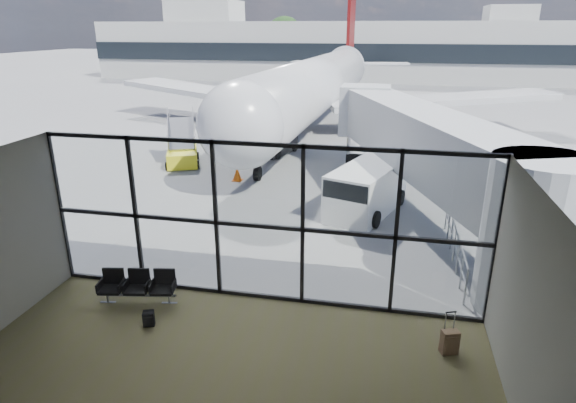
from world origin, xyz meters
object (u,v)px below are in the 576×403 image
at_px(suitcase, 450,342).
at_px(belt_loader, 277,143).
at_px(seating_row, 138,284).
at_px(service_van, 366,189).
at_px(mobile_stairs, 182,154).
at_px(backpack, 149,319).
at_px(airliner, 319,84).

height_order(suitcase, belt_loader, belt_loader).
bearing_deg(seating_row, belt_loader, 79.72).
xyz_separation_m(seating_row, service_van, (5.75, 8.25, 0.47)).
distance_m(seating_row, mobile_stairs, 14.43).
xyz_separation_m(belt_loader, mobile_stairs, (-4.58, -3.45, -0.07)).
xyz_separation_m(backpack, belt_loader, (-0.90, 18.19, 0.43)).
bearing_deg(airliner, suitcase, -72.44).
bearing_deg(belt_loader, backpack, -70.59).
relative_size(airliner, service_van, 8.24).
bearing_deg(belt_loader, service_van, -40.13).
bearing_deg(backpack, seating_row, 109.15).
bearing_deg(airliner, service_van, -72.83).
xyz_separation_m(suitcase, mobile_stairs, (-12.88, 14.30, 0.24)).
bearing_deg(airliner, backpack, -87.58).
bearing_deg(suitcase, airliner, 84.99).
bearing_deg(mobile_stairs, service_van, -50.00).
xyz_separation_m(service_van, mobile_stairs, (-10.40, 5.41, -0.43)).
bearing_deg(suitcase, seating_row, 155.77).
bearing_deg(belt_loader, suitcase, -48.35).
relative_size(seating_row, suitcase, 1.98).
relative_size(backpack, mobile_stairs, 0.12).
bearing_deg(mobile_stairs, belt_loader, 14.55).
bearing_deg(backpack, suitcase, -15.35).
height_order(airliner, service_van, airliner).
relative_size(suitcase, belt_loader, 0.25).
relative_size(service_van, belt_loader, 1.12).
relative_size(backpack, suitcase, 0.40).
distance_m(seating_row, airliner, 26.90).
bearing_deg(belt_loader, mobile_stairs, -126.38).
bearing_deg(mobile_stairs, seating_row, -93.71).
height_order(seating_row, mobile_stairs, mobile_stairs).
distance_m(belt_loader, mobile_stairs, 5.73).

